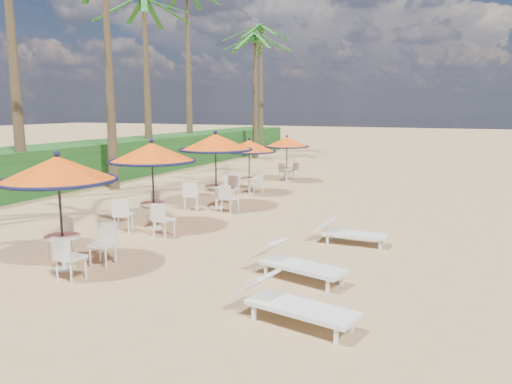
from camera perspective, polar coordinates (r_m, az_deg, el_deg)
ground at (r=9.07m, az=1.50°, el=-12.55°), size 160.00×160.00×0.00m
scrub_hedge at (r=25.26m, az=-17.42°, el=3.47°), size 3.00×40.00×1.80m
station_0 at (r=11.18m, az=-21.38°, el=0.92°), size 2.44×2.44×2.54m
station_1 at (r=14.29m, az=-11.93°, el=3.21°), size 2.46×2.46×2.56m
station_2 at (r=17.02m, az=-4.61°, el=4.61°), size 2.55×2.57×2.66m
station_3 at (r=19.84m, az=-0.85°, el=4.69°), size 2.15×2.15×2.25m
station_4 at (r=23.29m, az=3.58°, el=5.26°), size 2.08×2.11×2.17m
lounger_near at (r=8.20m, az=3.89°, el=-12.41°), size 2.18×1.05×0.75m
lounger_mid at (r=10.18m, az=4.36°, el=-7.99°), size 2.16×1.14×0.74m
lounger_far at (r=12.89m, az=10.44°, el=-4.51°), size 1.87×0.65×0.66m
palm_4 at (r=27.13m, az=-12.65°, el=19.28°), size 5.00×5.00×8.85m
palm_5 at (r=32.65m, az=-7.91°, el=20.91°), size 5.00×5.00×10.75m
palm_6 at (r=34.27m, az=-0.08°, el=16.33°), size 5.00×5.00×8.15m
palm_7 at (r=38.47m, az=0.56°, el=17.35°), size 5.00×5.00×9.39m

